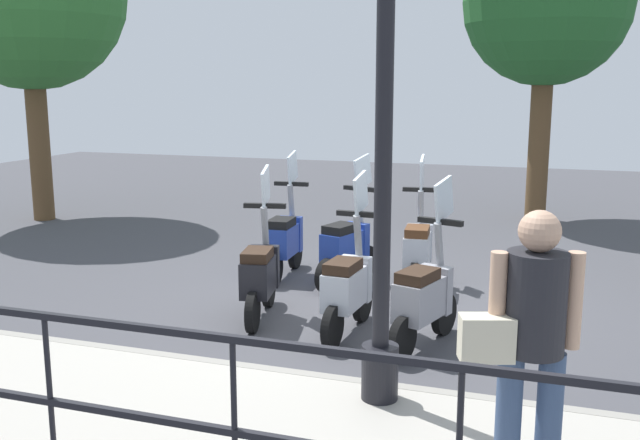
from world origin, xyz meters
TOP-DOWN VIEW (x-y plane):
  - ground_plane at (0.00, 0.00)m, footprint 28.00×28.00m
  - promenade_walkway at (-3.15, 0.00)m, footprint 2.20×20.00m
  - fence_railing at (-4.20, -0.00)m, footprint 0.04×16.03m
  - lamp_post_near at (-2.40, -0.82)m, footprint 0.26×0.90m
  - pedestrian_with_bag at (-3.33, -1.85)m, footprint 0.44×0.62m
  - tree_distant at (5.88, -1.62)m, footprint 2.81×2.81m
  - scooter_near_0 at (-0.91, -0.87)m, footprint 1.20×0.54m
  - scooter_near_1 at (-0.80, -0.11)m, footprint 1.23×0.44m
  - scooter_near_2 at (-0.64, 0.86)m, footprint 1.22×0.49m
  - scooter_far_0 at (0.98, -0.45)m, footprint 1.23×0.44m
  - scooter_far_1 at (0.85, 0.38)m, footprint 1.20×0.55m
  - scooter_far_2 at (0.96, 1.21)m, footprint 1.23×0.44m

SIDE VIEW (x-z plane):
  - ground_plane at x=0.00m, z-range 0.00..0.00m
  - promenade_walkway at x=-3.15m, z-range 0.00..0.15m
  - scooter_near_0 at x=-0.91m, z-range -0.29..1.25m
  - scooter_near_1 at x=-0.80m, z-range -0.29..1.25m
  - scooter_near_2 at x=-0.64m, z-range -0.29..1.25m
  - scooter_far_0 at x=0.98m, z-range -0.29..1.25m
  - scooter_far_1 at x=0.85m, z-range -0.29..1.25m
  - scooter_far_2 at x=0.96m, z-range -0.29..1.25m
  - fence_railing at x=-4.20m, z-range 0.35..1.42m
  - pedestrian_with_bag at x=-3.33m, z-range 0.28..1.87m
  - lamp_post_near at x=-2.40m, z-range -0.09..4.23m
  - tree_distant at x=5.88m, z-range 1.12..6.25m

